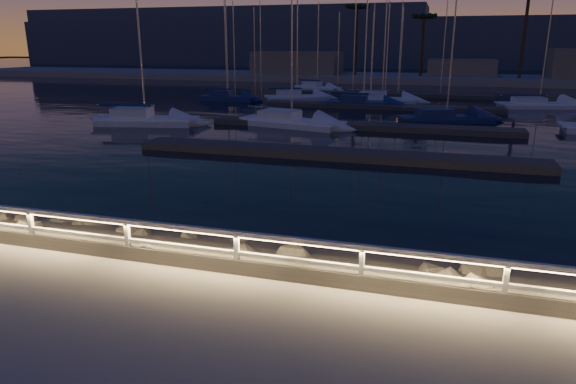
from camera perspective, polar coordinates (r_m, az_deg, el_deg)
name	(u,v)px	position (r m, az deg, el deg)	size (l,w,h in m)	color
ground	(200,267)	(13.03, -9.76, -8.22)	(400.00, 400.00, 0.00)	gray
harbor_water	(370,123)	(42.62, 9.10, 7.55)	(400.00, 440.00, 0.60)	black
guard_rail	(196,238)	(12.76, -10.21, -5.01)	(44.11, 0.12, 1.06)	white
riprap	(279,256)	(14.16, -1.04, -7.17)	(36.12, 2.61, 1.24)	#5F5B52
floating_docks	(372,114)	(43.80, 9.36, 8.52)	(22.00, 36.00, 0.40)	#605850
far_shore	(407,76)	(84.96, 13.05, 12.46)	(160.00, 14.00, 5.20)	gray
palm_left	(357,10)	(83.80, 7.70, 19.41)	(3.00, 3.00, 11.20)	#453020
palm_center	(424,19)	(83.72, 14.90, 18.11)	(3.00, 3.00, 9.70)	#453020
palm_right	(529,0)	(83.45, 25.17, 18.73)	(3.00, 3.00, 12.20)	#453020
distant_hills	(341,45)	(146.87, 5.92, 15.96)	(230.00, 37.50, 18.00)	#3B455B
sailboat_a	(143,119)	(40.26, -15.83, 7.83)	(7.99, 3.75, 13.21)	white
sailboat_c	(289,121)	(38.08, 0.12, 7.93)	(8.15, 3.95, 13.34)	white
sailboat_g	(444,117)	(41.72, 16.93, 7.94)	(7.61, 4.96, 12.63)	navy
sailboat_i	(227,97)	(55.64, -6.81, 10.44)	(6.22, 1.95, 10.59)	navy
sailboat_j	(361,103)	(50.14, 8.15, 9.77)	(7.16, 2.51, 12.01)	navy
sailboat_k	(380,99)	(54.33, 10.18, 10.17)	(7.54, 2.36, 12.72)	white
sailboat_l	(537,104)	(54.25, 25.90, 8.79)	(7.96, 4.02, 12.97)	white
sailboat_m	(316,87)	(67.71, 3.14, 11.56)	(6.51, 3.81, 10.78)	white
sailboat_n	(295,96)	(55.72, 0.81, 10.57)	(7.11, 4.65, 11.85)	white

